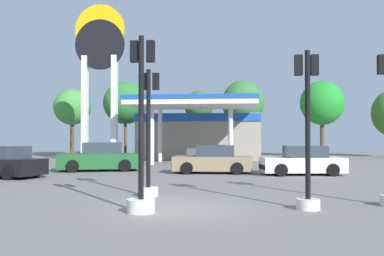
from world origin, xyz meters
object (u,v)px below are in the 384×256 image
Objects in this scene: tree_2 at (199,107)px; car_3 at (2,163)px; traffic_signal_0 at (141,154)px; traffic_signal_2 at (308,145)px; tree_0 at (72,107)px; car_1 at (303,162)px; tree_4 at (322,103)px; traffic_signal_1 at (149,147)px; car_0 at (100,158)px; tree_3 at (243,103)px; station_pole_sign at (100,63)px; tree_1 at (125,103)px; car_2 at (213,160)px.

car_3 is at bearing -107.59° from tree_2.
car_3 is at bearing 135.18° from traffic_signal_0.
traffic_signal_2 is 35.28m from tree_0.
car_1 is 0.94× the size of traffic_signal_0.
tree_4 reaches higher than car_3.
tree_4 is at bearing -0.14° from tree_0.
car_3 is at bearing 145.67° from traffic_signal_1.
car_0 is 20.34m from tree_0.
tree_3 is at bearing 7.49° from tree_0.
station_pole_sign is 19.73m from traffic_signal_1.
traffic_signal_1 is 30.02m from tree_2.
tree_3 reaches higher than tree_1.
traffic_signal_0 is 0.70× the size of tree_0.
traffic_signal_1 is 0.63× the size of tree_0.
car_3 is at bearing -161.78° from car_2.
tree_3 reaches higher than car_1.
car_0 is 0.65× the size of tree_1.
station_pole_sign is 1.78× the size of tree_0.
tree_1 is (-1.00, 11.65, -2.16)m from station_pole_sign.
tree_1 is 1.14× the size of tree_2.
car_3 reaches higher than car_2.
tree_4 is (6.38, 29.93, 3.35)m from traffic_signal_2.
traffic_signal_1 is 0.56× the size of tree_1.
tree_4 is (18.49, 10.46, -2.43)m from station_pole_sign.
traffic_signal_0 reaches higher than car_3.
tree_2 is (6.50, 12.44, -2.53)m from station_pole_sign.
traffic_signal_0 is at bearing -168.34° from traffic_signal_2.
traffic_signal_1 is at bearing -64.26° from tree_0.
tree_0 is at bearing -167.70° from tree_1.
car_0 is 0.68× the size of tree_4.
tree_1 reaches higher than tree_4.
tree_2 reaches higher than car_1.
tree_0 is at bearing 114.15° from traffic_signal_0.
tree_4 is at bearing 48.40° from car_3.
tree_2 is 0.86× the size of tree_3.
traffic_signal_2 is at bearing -88.06° from tree_3.
traffic_signal_1 is (4.84, -9.93, 0.90)m from car_0.
traffic_signal_1 is (-6.38, -8.48, 0.97)m from car_1.
car_2 is 11.63m from traffic_signal_2.
tree_3 is (3.36, 33.17, 3.85)m from traffic_signal_0.
traffic_signal_0 is 34.04m from tree_0.
traffic_signal_2 is 32.47m from tree_3.
car_3 is 23.77m from tree_1.
tree_2 reaches higher than car_3.
traffic_signal_2 reaches higher than traffic_signal_1.
tree_4 is (16.08, 17.90, 4.38)m from car_0.
tree_3 is at bearing 96.86° from car_1.
traffic_signal_0 is 0.64× the size of tree_4.
car_3 is 0.63× the size of tree_4.
tree_0 reaches higher than traffic_signal_1.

